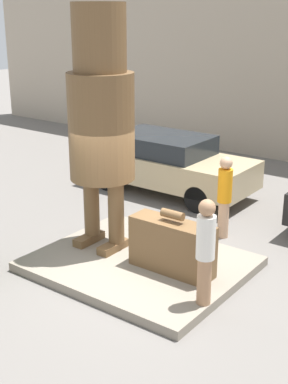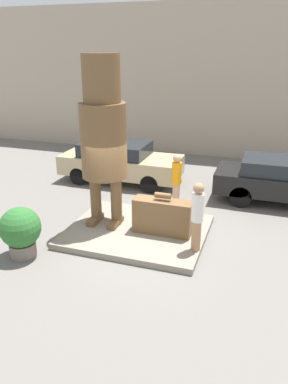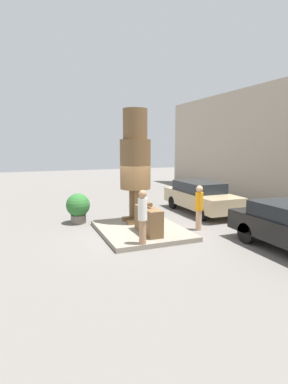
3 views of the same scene
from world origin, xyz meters
name	(u,v)px [view 3 (image 3 of 3)]	position (x,y,z in m)	size (l,w,h in m)	color
ground_plane	(141,232)	(0.00, 0.00, 0.00)	(60.00, 60.00, 0.00)	slate
pedestal	(141,230)	(0.00, 0.00, 0.08)	(3.74, 3.10, 0.17)	gray
statue_figure	(135,157)	(-0.98, 0.12, 2.83)	(1.23, 1.23, 4.56)	brown
giant_suitcase	(149,220)	(0.71, 0.00, 0.65)	(1.56, 0.50, 1.15)	brown
tourist	(143,215)	(1.75, -0.63, 1.13)	(0.30, 0.30, 1.75)	#A87A56
parked_car_tan	(200,196)	(-2.12, 3.96, 0.82)	(4.54, 1.84, 1.52)	tan
planter_pot	(78,207)	(-2.30, -2.00, 0.71)	(1.01, 1.01, 1.29)	#70665B
worker_hivis	(199,206)	(0.53, 2.21, 0.97)	(0.30, 0.30, 1.77)	tan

